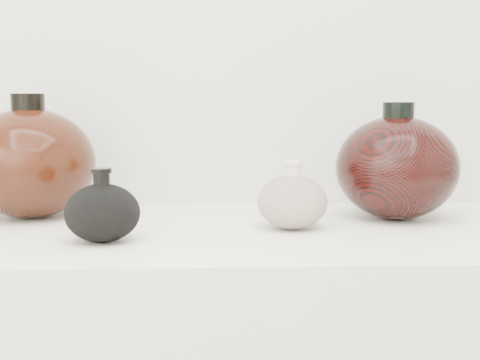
{
  "coord_description": "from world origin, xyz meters",
  "views": [
    {
      "loc": [
        -0.03,
        -0.09,
        1.1
      ],
      "look_at": [
        0.02,
        0.92,
        0.98
      ],
      "focal_mm": 50.0,
      "sensor_mm": 36.0,
      "label": 1
    }
  ],
  "objects_px": {
    "black_gourd_vase": "(102,212)",
    "cream_gourd_vase": "(292,201)",
    "left_round_pot": "(30,163)",
    "right_round_pot": "(397,167)"
  },
  "relations": [
    {
      "from": "black_gourd_vase",
      "to": "cream_gourd_vase",
      "type": "height_order",
      "value": "cream_gourd_vase"
    },
    {
      "from": "cream_gourd_vase",
      "to": "left_round_pot",
      "type": "bearing_deg",
      "value": 164.37
    },
    {
      "from": "black_gourd_vase",
      "to": "left_round_pot",
      "type": "height_order",
      "value": "left_round_pot"
    },
    {
      "from": "left_round_pot",
      "to": "right_round_pot",
      "type": "height_order",
      "value": "left_round_pot"
    },
    {
      "from": "right_round_pot",
      "to": "left_round_pot",
      "type": "bearing_deg",
      "value": 176.19
    },
    {
      "from": "black_gourd_vase",
      "to": "cream_gourd_vase",
      "type": "relative_size",
      "value": 0.86
    },
    {
      "from": "cream_gourd_vase",
      "to": "left_round_pot",
      "type": "height_order",
      "value": "left_round_pot"
    },
    {
      "from": "left_round_pot",
      "to": "right_round_pot",
      "type": "relative_size",
      "value": 1.22
    },
    {
      "from": "black_gourd_vase",
      "to": "cream_gourd_vase",
      "type": "xyz_separation_m",
      "value": [
        0.28,
        0.08,
        0.0
      ]
    },
    {
      "from": "cream_gourd_vase",
      "to": "left_round_pot",
      "type": "relative_size",
      "value": 0.52
    }
  ]
}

